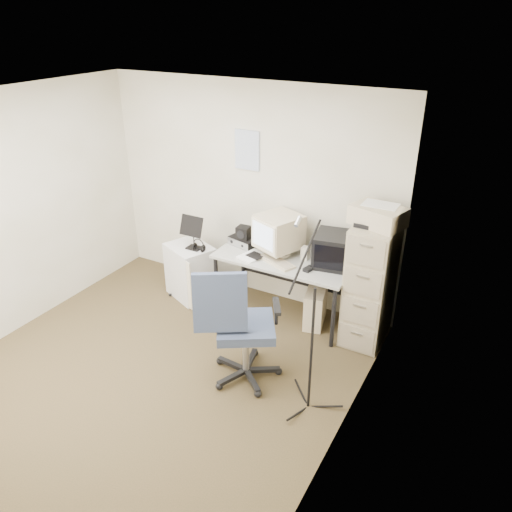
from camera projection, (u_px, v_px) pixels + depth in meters
The scene contains 23 objects.
floor at pixel (160, 370), 4.86m from camera, with size 3.60×3.60×0.01m, color #39321D.
ceiling at pixel (131, 105), 3.74m from camera, with size 3.60×3.60×0.01m, color white.
wall_back at pixel (250, 193), 5.71m from camera, with size 3.60×0.02×2.50m, color silver.
wall_left at pixel (9, 217), 5.07m from camera, with size 0.02×3.60×2.50m, color silver.
wall_right at pixel (346, 309), 3.52m from camera, with size 0.02×3.60×2.50m, color silver.
wall_calendar at pixel (247, 150), 5.48m from camera, with size 0.30×0.02×0.44m, color white.
filing_cabinet at pixel (370, 284), 5.05m from camera, with size 0.40×0.60×1.30m, color #BBB398.
printer at pixel (378, 216), 4.71m from camera, with size 0.48×0.33×0.19m, color beige.
desk at pixel (284, 287), 5.56m from camera, with size 1.50×0.70×0.73m, color #959494.
crt_monitor at pixel (279, 235), 5.38m from camera, with size 0.41×0.43×0.45m, color beige.
crt_tv at pixel (333, 250), 5.18m from camera, with size 0.38×0.40×0.35m, color black.
desk_speaker at pixel (305, 253), 5.34m from camera, with size 0.08×0.08×0.14m, color beige.
keyboard at pixel (276, 262), 5.29m from camera, with size 0.45×0.16×0.02m, color beige.
mouse at pixel (309, 269), 5.13m from camera, with size 0.07×0.12×0.04m, color black.
radio_receiver at pixel (245, 241), 5.68m from camera, with size 0.32×0.23×0.09m, color black.
radio_speaker at pixel (244, 233), 5.59m from camera, with size 0.14×0.13×0.14m, color black.
papers at pixel (252, 256), 5.41m from camera, with size 0.21×0.29×0.02m, color white.
pc_tower at pixel (315, 306), 5.49m from camera, with size 0.20×0.45×0.42m, color beige.
office_chair at pixel (246, 325), 4.52m from camera, with size 0.67×0.67×1.16m, color #363C52.
side_cart at pixel (191, 271), 5.97m from camera, with size 0.53×0.42×0.66m, color silver.
music_stand at pixel (193, 232), 5.68m from camera, with size 0.28×0.15×0.41m, color black.
headphones at pixel (199, 247), 5.70m from camera, with size 0.16×0.16×0.03m, color black.
mic_stand at pixel (313, 332), 4.06m from camera, with size 0.02×0.02×1.57m, color black.
Camera 1 is at (2.67, -2.92, 3.16)m, focal length 35.00 mm.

